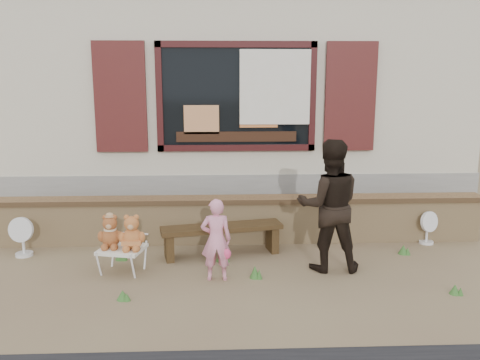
{
  "coord_description": "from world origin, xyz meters",
  "views": [
    {
      "loc": [
        -0.28,
        -6.08,
        2.37
      ],
      "look_at": [
        0.0,
        0.6,
        1.0
      ],
      "focal_mm": 38.0,
      "sensor_mm": 36.0,
      "label": 1
    }
  ],
  "objects_px": {
    "bench": "(222,233)",
    "teddy_bear_left": "(110,231)",
    "adult": "(329,205)",
    "teddy_bear_right": "(132,231)",
    "child": "(216,240)",
    "folding_chair": "(122,250)"
  },
  "relations": [
    {
      "from": "bench",
      "to": "teddy_bear_left",
      "type": "distance_m",
      "value": 1.48
    },
    {
      "from": "teddy_bear_left",
      "to": "adult",
      "type": "distance_m",
      "value": 2.69
    },
    {
      "from": "teddy_bear_right",
      "to": "child",
      "type": "relative_size",
      "value": 0.44
    },
    {
      "from": "folding_chair",
      "to": "bench",
      "type": "bearing_deg",
      "value": 37.84
    },
    {
      "from": "teddy_bear_right",
      "to": "adult",
      "type": "bearing_deg",
      "value": 14.41
    },
    {
      "from": "teddy_bear_right",
      "to": "child",
      "type": "height_order",
      "value": "child"
    },
    {
      "from": "teddy_bear_right",
      "to": "teddy_bear_left",
      "type": "bearing_deg",
      "value": -180.0
    },
    {
      "from": "teddy_bear_left",
      "to": "teddy_bear_right",
      "type": "relative_size",
      "value": 0.96
    },
    {
      "from": "teddy_bear_left",
      "to": "child",
      "type": "height_order",
      "value": "child"
    },
    {
      "from": "folding_chair",
      "to": "adult",
      "type": "relative_size",
      "value": 0.37
    },
    {
      "from": "folding_chair",
      "to": "teddy_bear_left",
      "type": "distance_m",
      "value": 0.28
    },
    {
      "from": "bench",
      "to": "teddy_bear_left",
      "type": "height_order",
      "value": "teddy_bear_left"
    },
    {
      "from": "teddy_bear_left",
      "to": "adult",
      "type": "bearing_deg",
      "value": 12.92
    },
    {
      "from": "teddy_bear_left",
      "to": "teddy_bear_right",
      "type": "distance_m",
      "value": 0.28
    },
    {
      "from": "bench",
      "to": "teddy_bear_left",
      "type": "relative_size",
      "value": 3.96
    },
    {
      "from": "folding_chair",
      "to": "child",
      "type": "bearing_deg",
      "value": -0.0
    },
    {
      "from": "teddy_bear_right",
      "to": "child",
      "type": "distance_m",
      "value": 1.05
    },
    {
      "from": "child",
      "to": "adult",
      "type": "bearing_deg",
      "value": -169.41
    },
    {
      "from": "folding_chair",
      "to": "teddy_bear_left",
      "type": "xyz_separation_m",
      "value": [
        -0.14,
        0.03,
        0.24
      ]
    },
    {
      "from": "teddy_bear_left",
      "to": "child",
      "type": "distance_m",
      "value": 1.33
    },
    {
      "from": "bench",
      "to": "child",
      "type": "xyz_separation_m",
      "value": [
        -0.07,
        -0.83,
        0.19
      ]
    },
    {
      "from": "teddy_bear_left",
      "to": "child",
      "type": "bearing_deg",
      "value": -0.0
    }
  ]
}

